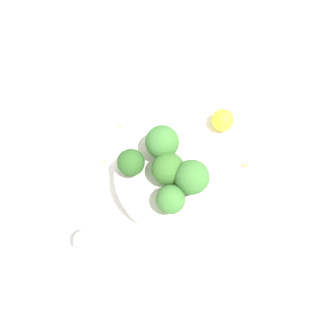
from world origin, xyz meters
The scene contains 12 objects.
ground_plane centered at (0.00, 0.00, 0.00)m, with size 3.00×3.00×0.00m, color white.
bowl centered at (0.00, 0.00, 0.02)m, with size 0.18×0.18×0.05m, color silver.
broccoli_floret_0 centered at (-0.01, 0.04, 0.09)m, with size 0.06×0.06×0.07m.
broccoli_floret_1 centered at (0.03, -0.06, 0.07)m, with size 0.05×0.05×0.05m.
broccoli_floret_2 centered at (0.00, 0.00, 0.08)m, with size 0.05×0.05×0.06m.
broccoli_floret_3 centered at (0.04, 0.03, 0.08)m, with size 0.05×0.05×0.05m.
broccoli_floret_4 centered at (-0.03, -0.03, 0.08)m, with size 0.06×0.06×0.07m.
pepper_shaker centered at (0.17, -0.03, 0.04)m, with size 0.03×0.03×0.08m.
lemon_wedge centered at (-0.16, 0.01, 0.02)m, with size 0.04×0.04×0.04m, color yellow.
almond_crumb_0 centered at (0.04, -0.12, 0.00)m, with size 0.01×0.00×0.01m, color tan.
almond_crumb_1 centered at (-0.04, -0.14, 0.00)m, with size 0.01×0.00×0.01m, color #AD7F4C.
almond_crumb_2 centered at (-0.12, 0.09, 0.00)m, with size 0.01×0.01×0.01m, color #AD7F4C.
Camera 1 is at (0.15, 0.11, 0.57)m, focal length 35.00 mm.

